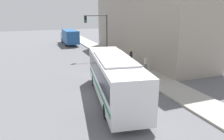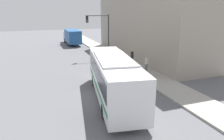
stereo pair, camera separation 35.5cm
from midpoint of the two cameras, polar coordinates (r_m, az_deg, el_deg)
ground_plane at (r=17.11m, az=-2.60°, el=-7.02°), size 120.00×120.00×0.00m
sidewalk at (r=37.23m, az=-3.79°, el=5.50°), size 2.89×70.00×0.16m
building_facade at (r=31.70m, az=8.06°, el=12.58°), size 6.00×23.37×9.99m
city_bus at (r=16.02m, az=-0.10°, el=-1.44°), size 4.19×10.63×3.28m
delivery_truck at (r=43.20m, az=-11.31°, el=8.60°), size 2.29×8.19×2.81m
fire_hydrant at (r=20.93m, az=8.63°, el=-1.27°), size 0.24×0.33×0.82m
traffic_light_pole at (r=30.43m, az=-3.64°, el=10.84°), size 3.28×0.35×5.75m
parking_meter at (r=25.61m, az=2.55°, el=3.03°), size 0.14×0.14×1.25m
pedestrian_near_corner at (r=26.11m, az=4.58°, el=3.40°), size 0.34×0.34×1.80m
pedestrian_mid_block at (r=23.66m, az=8.33°, el=1.74°), size 0.34×0.34×1.62m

